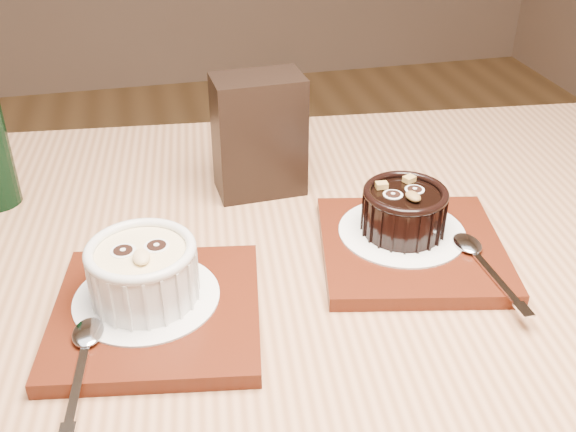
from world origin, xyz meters
name	(u,v)px	position (x,y,z in m)	size (l,w,h in m)	color
table	(298,358)	(0.20, -0.11, 0.66)	(1.27, 0.91, 0.75)	#9C6944
tray_left	(157,313)	(0.06, -0.12, 0.76)	(0.18, 0.18, 0.01)	#521C0D
doily_left	(147,297)	(0.06, -0.11, 0.77)	(0.13, 0.13, 0.00)	white
ramekin_white	(143,269)	(0.06, -0.11, 0.80)	(0.10, 0.10, 0.06)	silver
spoon_left	(81,362)	(0.00, -0.18, 0.77)	(0.03, 0.13, 0.01)	silver
tray_right	(411,248)	(0.32, -0.08, 0.76)	(0.18, 0.18, 0.01)	#521C0D
doily_right	(402,232)	(0.32, -0.06, 0.77)	(0.13, 0.13, 0.00)	white
ramekin_dark	(404,209)	(0.32, -0.06, 0.79)	(0.09, 0.09, 0.05)	black
spoon_right	(485,263)	(0.37, -0.13, 0.77)	(0.03, 0.13, 0.01)	silver
condiment_stand	(259,135)	(0.20, 0.09, 0.82)	(0.10, 0.06, 0.14)	black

